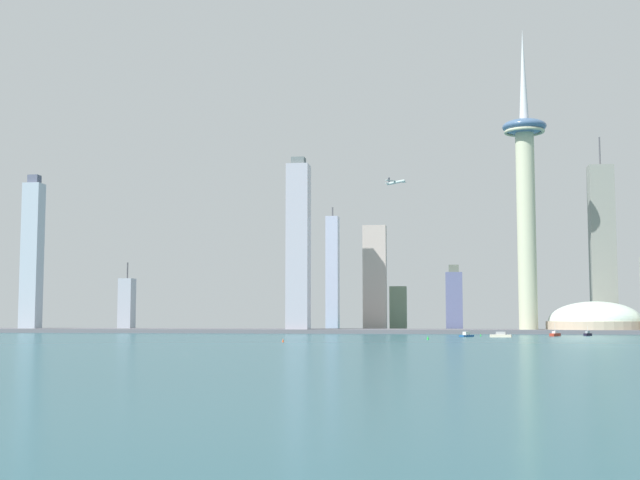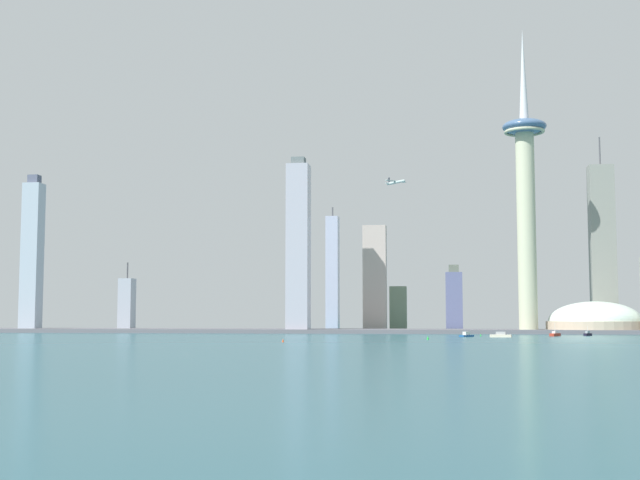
% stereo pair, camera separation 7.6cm
% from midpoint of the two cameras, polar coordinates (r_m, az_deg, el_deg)
% --- Properties ---
extents(ground_plane, '(6000.00, 6000.00, 0.00)m').
position_cam_midpoint_polar(ground_plane, '(392.67, -8.89, -7.40)').
color(ground_plane, '#245561').
extents(waterfront_pier, '(802.36, 79.82, 3.93)m').
position_cam_midpoint_polar(waterfront_pier, '(854.60, 0.55, -6.07)').
color(waterfront_pier, slate).
rests_on(waterfront_pier, ground).
extents(observation_tower, '(42.24, 42.24, 297.83)m').
position_cam_midpoint_polar(observation_tower, '(850.59, 13.53, 3.42)').
color(observation_tower, beige).
rests_on(observation_tower, ground).
extents(stadium_dome, '(92.15, 92.15, 37.96)m').
position_cam_midpoint_polar(stadium_dome, '(865.03, 17.84, -5.27)').
color(stadium_dome, '#BFAA8E').
rests_on(stadium_dome, ground).
extents(skyscraper_0, '(17.18, 16.36, 69.77)m').
position_cam_midpoint_polar(skyscraper_0, '(899.51, 8.92, -4.02)').
color(skyscraper_0, slate).
rests_on(skyscraper_0, ground).
extents(skyscraper_1, '(18.47, 12.87, 49.25)m').
position_cam_midpoint_polar(skyscraper_1, '(943.10, 5.23, -4.59)').
color(skyscraper_1, gray).
rests_on(skyscraper_1, ground).
extents(skyscraper_2, '(18.74, 17.16, 166.99)m').
position_cam_midpoint_polar(skyscraper_2, '(957.60, -18.61, -0.99)').
color(skyscraper_2, '#A4B2C1').
rests_on(skyscraper_2, ground).
extents(skyscraper_3, '(13.64, 18.23, 138.28)m').
position_cam_midpoint_polar(skyscraper_3, '(951.77, 0.85, -2.26)').
color(skyscraper_3, '#A8B2CD').
rests_on(skyscraper_3, ground).
extents(skyscraper_4, '(14.41, 16.15, 73.88)m').
position_cam_midpoint_polar(skyscraper_4, '(936.80, -12.74, -4.24)').
color(skyscraper_4, '#9FA6B4').
rests_on(skyscraper_4, ground).
extents(skyscraper_6, '(24.68, 18.88, 200.79)m').
position_cam_midpoint_polar(skyscraper_6, '(918.84, 18.29, -0.53)').
color(skyscraper_6, gray).
rests_on(skyscraper_6, ground).
extents(skyscraper_7, '(24.53, 15.76, 112.79)m').
position_cam_midpoint_polar(skyscraper_7, '(909.92, 3.67, -2.58)').
color(skyscraper_7, '#B6A79D').
rests_on(skyscraper_7, ground).
extents(skyscraper_8, '(21.57, 22.32, 172.89)m').
position_cam_midpoint_polar(skyscraper_8, '(839.19, -1.45, -0.47)').
color(skyscraper_8, '#AAA9B7').
rests_on(skyscraper_8, ground).
extents(boat_0, '(17.28, 8.76, 4.33)m').
position_cam_midpoint_polar(boat_0, '(689.57, 11.95, -6.22)').
color(boat_0, beige).
rests_on(boat_0, ground).
extents(boat_1, '(7.89, 8.45, 8.08)m').
position_cam_midpoint_polar(boat_1, '(760.21, 17.39, -5.99)').
color(boat_1, black).
rests_on(boat_1, ground).
extents(boat_2, '(10.72, 14.83, 10.79)m').
position_cam_midpoint_polar(boat_2, '(740.16, 15.38, -6.07)').
color(boat_2, '#A6301F').
rests_on(boat_2, ground).
extents(boat_3, '(12.14, 13.84, 4.01)m').
position_cam_midpoint_polar(boat_3, '(701.12, 9.73, -6.25)').
color(boat_3, '#194C8C').
rests_on(boat_3, ground).
extents(channel_buoy_0, '(1.29, 1.29, 2.41)m').
position_cam_midpoint_polar(channel_buoy_0, '(545.04, -2.48, -6.68)').
color(channel_buoy_0, '#E54C19').
rests_on(channel_buoy_0, ground).
extents(channel_buoy_1, '(1.17, 1.17, 2.25)m').
position_cam_midpoint_polar(channel_buoy_1, '(722.28, 10.65, -6.22)').
color(channel_buoy_1, green).
rests_on(channel_buoy_1, ground).
extents(channel_buoy_2, '(1.72, 1.72, 2.61)m').
position_cam_midpoint_polar(channel_buoy_2, '(610.86, 7.19, -6.47)').
color(channel_buoy_2, green).
rests_on(channel_buoy_2, ground).
extents(airplane, '(21.58, 22.26, 7.65)m').
position_cam_midpoint_polar(airplane, '(868.22, 5.08, 3.86)').
color(airplane, '#AABFBE').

